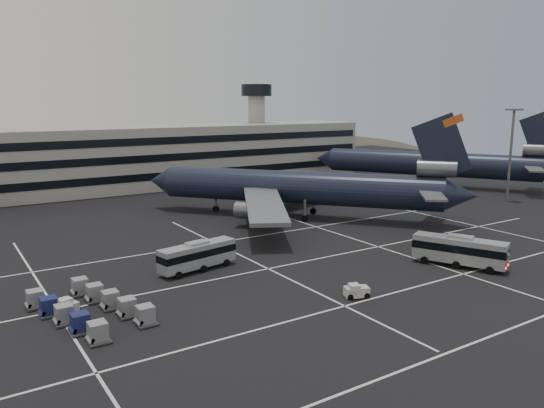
{
  "coord_description": "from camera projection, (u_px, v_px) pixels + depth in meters",
  "views": [
    {
      "loc": [
        -38.65,
        -47.3,
        19.8
      ],
      "look_at": [
        2.53,
        16.32,
        5.0
      ],
      "focal_mm": 35.0,
      "sensor_mm": 36.0,
      "label": 1
    }
  ],
  "objects": [
    {
      "name": "lane_markings",
      "position": [
        331.0,
        266.0,
        64.48
      ],
      "size": [
        90.0,
        55.62,
        0.01
      ],
      "color": "silver",
      "rests_on": "ground"
    },
    {
      "name": "terminal",
      "position": [
        119.0,
        159.0,
        119.1
      ],
      "size": [
        125.0,
        26.0,
        24.0
      ],
      "color": "gray",
      "rests_on": "ground"
    },
    {
      "name": "trijet_far",
      "position": [
        434.0,
        163.0,
        124.15
      ],
      "size": [
        36.1,
        51.96,
        18.08
      ],
      "rotation": [
        0.0,
        0.0,
        0.54
      ],
      "color": "black",
      "rests_on": "ground"
    },
    {
      "name": "lightpole_right",
      "position": [
        512.0,
        142.0,
        104.4
      ],
      "size": [
        2.4,
        2.4,
        18.28
      ],
      "color": "slate",
      "rests_on": "ground"
    },
    {
      "name": "tug_b",
      "position": [
        357.0,
        291.0,
        54.18
      ],
      "size": [
        2.76,
        2.23,
        1.55
      ],
      "rotation": [
        0.0,
        0.0,
        1.2
      ],
      "color": "#B9B9B4",
      "rests_on": "ground"
    },
    {
      "name": "uld_cluster",
      "position": [
        88.0,
        307.0,
        49.49
      ],
      "size": [
        9.93,
        14.7,
        1.75
      ],
      "rotation": [
        0.0,
        0.0,
        0.28
      ],
      "color": "#2D2D30",
      "rests_on": "ground"
    },
    {
      "name": "bus_near",
      "position": [
        459.0,
        250.0,
        64.06
      ],
      "size": [
        6.89,
        10.97,
        3.85
      ],
      "rotation": [
        0.0,
        0.0,
        0.43
      ],
      "color": "#93969B",
      "rests_on": "ground"
    },
    {
      "name": "hills",
      "position": [
        99.0,
        180.0,
        215.36
      ],
      "size": [
        352.0,
        180.0,
        44.0
      ],
      "color": "#38332B",
      "rests_on": "ground"
    },
    {
      "name": "ground",
      "position": [
        328.0,
        269.0,
        63.38
      ],
      "size": [
        260.0,
        260.0,
        0.0
      ],
      "primitive_type": "plane",
      "color": "black",
      "rests_on": "ground"
    },
    {
      "name": "bus_far",
      "position": [
        197.0,
        255.0,
        62.65
      ],
      "size": [
        10.13,
        4.04,
        3.49
      ],
      "rotation": [
        0.0,
        0.0,
        1.75
      ],
      "color": "#93969B",
      "rests_on": "ground"
    },
    {
      "name": "tug_a",
      "position": [
        67.0,
        306.0,
        50.25
      ],
      "size": [
        2.24,
        2.8,
        1.58
      ],
      "rotation": [
        0.0,
        0.0,
        0.35
      ],
      "color": "#B9B9B4",
      "rests_on": "ground"
    },
    {
      "name": "trijet_main",
      "position": [
        301.0,
        187.0,
        90.56
      ],
      "size": [
        41.84,
        47.45,
        18.08
      ],
      "rotation": [
        0.0,
        0.0,
        0.7
      ],
      "color": "black",
      "rests_on": "ground"
    }
  ]
}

